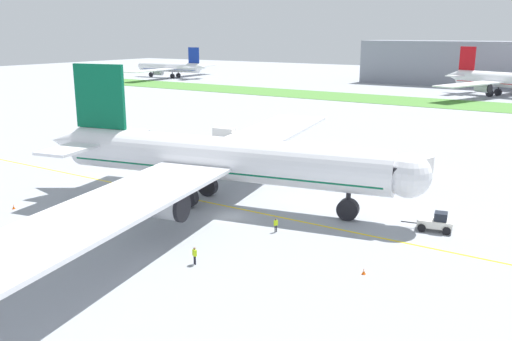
{
  "coord_description": "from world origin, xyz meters",
  "views": [
    {
      "loc": [
        36.88,
        -51.03,
        21.56
      ],
      "look_at": [
        -1.49,
        8.1,
        3.78
      ],
      "focal_mm": 38.62,
      "sensor_mm": 36.0,
      "label": 1
    }
  ],
  "objects_px": {
    "service_truck_fuel_bowser": "(227,134)",
    "pushback_tug": "(436,222)",
    "airliner_foreground": "(216,159)",
    "service_truck_baggage_loader": "(413,164)",
    "ground_crew_marshaller_front": "(13,247)",
    "ground_crew_wingwalker_port": "(195,254)",
    "parked_airliner_far_left": "(172,67)",
    "ground_crew_wingwalker_starboard": "(276,224)",
    "traffic_cone_port_wing": "(364,271)",
    "traffic_cone_near_nose": "(14,207)",
    "parked_airliner_far_centre": "(501,80)"
  },
  "relations": [
    {
      "from": "service_truck_baggage_loader",
      "to": "service_truck_fuel_bowser",
      "type": "xyz_separation_m",
      "value": [
        -39.5,
        5.0,
        -0.07
      ]
    },
    {
      "from": "pushback_tug",
      "to": "ground_crew_wingwalker_port",
      "type": "bearing_deg",
      "value": -127.5
    },
    {
      "from": "traffic_cone_port_wing",
      "to": "parked_airliner_far_left",
      "type": "relative_size",
      "value": 0.01
    },
    {
      "from": "ground_crew_wingwalker_starboard",
      "to": "service_truck_fuel_bowser",
      "type": "distance_m",
      "value": 52.2
    },
    {
      "from": "airliner_foreground",
      "to": "ground_crew_wingwalker_port",
      "type": "relative_size",
      "value": 47.96
    },
    {
      "from": "ground_crew_wingwalker_port",
      "to": "ground_crew_wingwalker_starboard",
      "type": "xyz_separation_m",
      "value": [
        1.99,
        11.72,
        -0.1
      ]
    },
    {
      "from": "parked_airliner_far_centre",
      "to": "service_truck_baggage_loader",
      "type": "bearing_deg",
      "value": -86.18
    },
    {
      "from": "pushback_tug",
      "to": "service_truck_fuel_bowser",
      "type": "relative_size",
      "value": 0.95
    },
    {
      "from": "pushback_tug",
      "to": "traffic_cone_near_nose",
      "type": "bearing_deg",
      "value": -155.78
    },
    {
      "from": "ground_crew_marshaller_front",
      "to": "parked_airliner_far_left",
      "type": "bearing_deg",
      "value": 127.33
    },
    {
      "from": "traffic_cone_near_nose",
      "to": "parked_airliner_far_left",
      "type": "bearing_deg",
      "value": 125.86
    },
    {
      "from": "service_truck_baggage_loader",
      "to": "parked_airliner_far_centre",
      "type": "xyz_separation_m",
      "value": [
        -8.06,
        120.75,
        4.0
      ]
    },
    {
      "from": "ground_crew_wingwalker_starboard",
      "to": "parked_airliner_far_left",
      "type": "distance_m",
      "value": 216.5
    },
    {
      "from": "ground_crew_wingwalker_port",
      "to": "traffic_cone_port_wing",
      "type": "height_order",
      "value": "ground_crew_wingwalker_port"
    },
    {
      "from": "traffic_cone_port_wing",
      "to": "parked_airliner_far_left",
      "type": "distance_m",
      "value": 228.85
    },
    {
      "from": "traffic_cone_near_nose",
      "to": "service_truck_baggage_loader",
      "type": "relative_size",
      "value": 0.09
    },
    {
      "from": "service_truck_baggage_loader",
      "to": "service_truck_fuel_bowser",
      "type": "height_order",
      "value": "service_truck_baggage_loader"
    },
    {
      "from": "ground_crew_wingwalker_port",
      "to": "service_truck_fuel_bowser",
      "type": "height_order",
      "value": "service_truck_fuel_bowser"
    },
    {
      "from": "traffic_cone_near_nose",
      "to": "service_truck_fuel_bowser",
      "type": "distance_m",
      "value": 49.83
    },
    {
      "from": "traffic_cone_near_nose",
      "to": "service_truck_fuel_bowser",
      "type": "bearing_deg",
      "value": 93.44
    },
    {
      "from": "airliner_foreground",
      "to": "parked_airliner_far_left",
      "type": "bearing_deg",
      "value": 133.0
    },
    {
      "from": "airliner_foreground",
      "to": "ground_crew_wingwalker_port",
      "type": "xyz_separation_m",
      "value": [
        9.81,
        -16.57,
        -4.87
      ]
    },
    {
      "from": "airliner_foreground",
      "to": "parked_airliner_far_left",
      "type": "xyz_separation_m",
      "value": [
        -139.69,
        149.78,
        -0.97
      ]
    },
    {
      "from": "airliner_foreground",
      "to": "service_truck_baggage_loader",
      "type": "distance_m",
      "value": 33.64
    },
    {
      "from": "traffic_cone_near_nose",
      "to": "traffic_cone_port_wing",
      "type": "distance_m",
      "value": 44.66
    },
    {
      "from": "ground_crew_marshaller_front",
      "to": "parked_airliner_far_left",
      "type": "distance_m",
      "value": 219.57
    },
    {
      "from": "service_truck_fuel_bowser",
      "to": "pushback_tug",
      "type": "bearing_deg",
      "value": -30.11
    },
    {
      "from": "traffic_cone_near_nose",
      "to": "traffic_cone_port_wing",
      "type": "xyz_separation_m",
      "value": [
        44.27,
        5.85,
        0.0
      ]
    },
    {
      "from": "service_truck_baggage_loader",
      "to": "traffic_cone_port_wing",
      "type": "bearing_deg",
      "value": -78.72
    },
    {
      "from": "ground_crew_wingwalker_port",
      "to": "pushback_tug",
      "type": "bearing_deg",
      "value": 52.5
    },
    {
      "from": "pushback_tug",
      "to": "traffic_cone_near_nose",
      "type": "xyz_separation_m",
      "value": [
        -46.62,
        -20.97,
        -0.7
      ]
    },
    {
      "from": "ground_crew_marshaller_front",
      "to": "service_truck_fuel_bowser",
      "type": "distance_m",
      "value": 61.07
    },
    {
      "from": "ground_crew_wingwalker_port",
      "to": "ground_crew_wingwalker_starboard",
      "type": "distance_m",
      "value": 11.89
    },
    {
      "from": "ground_crew_wingwalker_port",
      "to": "ground_crew_wingwalker_starboard",
      "type": "bearing_deg",
      "value": 80.37
    },
    {
      "from": "traffic_cone_port_wing",
      "to": "traffic_cone_near_nose",
      "type": "bearing_deg",
      "value": -172.48
    },
    {
      "from": "ground_crew_marshaller_front",
      "to": "ground_crew_wingwalker_starboard",
      "type": "xyz_separation_m",
      "value": [
        18.37,
        19.94,
        -0.03
      ]
    },
    {
      "from": "ground_crew_wingwalker_starboard",
      "to": "service_truck_fuel_bowser",
      "type": "height_order",
      "value": "service_truck_fuel_bowser"
    },
    {
      "from": "parked_airliner_far_centre",
      "to": "service_truck_fuel_bowser",
      "type": "bearing_deg",
      "value": -105.2
    },
    {
      "from": "ground_crew_wingwalker_starboard",
      "to": "service_truck_baggage_loader",
      "type": "bearing_deg",
      "value": 82.17
    },
    {
      "from": "service_truck_baggage_loader",
      "to": "airliner_foreground",
      "type": "bearing_deg",
      "value": -119.56
    },
    {
      "from": "service_truck_baggage_loader",
      "to": "parked_airliner_far_centre",
      "type": "height_order",
      "value": "parked_airliner_far_centre"
    },
    {
      "from": "airliner_foreground",
      "to": "traffic_cone_near_nose",
      "type": "bearing_deg",
      "value": -141.93
    },
    {
      "from": "traffic_cone_near_nose",
      "to": "service_truck_fuel_bowser",
      "type": "relative_size",
      "value": 0.1
    },
    {
      "from": "airliner_foreground",
      "to": "traffic_cone_near_nose",
      "type": "distance_m",
      "value": 26.1
    },
    {
      "from": "traffic_cone_near_nose",
      "to": "service_truck_baggage_loader",
      "type": "distance_m",
      "value": 57.76
    },
    {
      "from": "ground_crew_wingwalker_starboard",
      "to": "traffic_cone_port_wing",
      "type": "xyz_separation_m",
      "value": [
        12.41,
        -5.02,
        -0.67
      ]
    },
    {
      "from": "parked_airliner_far_left",
      "to": "ground_crew_wingwalker_starboard",
      "type": "bearing_deg",
      "value": -45.59
    },
    {
      "from": "pushback_tug",
      "to": "traffic_cone_port_wing",
      "type": "xyz_separation_m",
      "value": [
        -2.34,
        -15.12,
        -0.7
      ]
    },
    {
      "from": "service_truck_baggage_loader",
      "to": "service_truck_fuel_bowser",
      "type": "relative_size",
      "value": 1.09
    },
    {
      "from": "airliner_foreground",
      "to": "traffic_cone_port_wing",
      "type": "relative_size",
      "value": 143.37
    }
  ]
}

